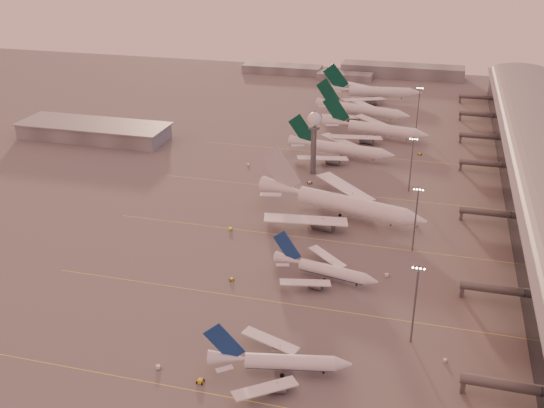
# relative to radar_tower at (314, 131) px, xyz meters

# --- Properties ---
(ground) EXTENTS (700.00, 700.00, 0.00)m
(ground) POSITION_rel_radar_tower_xyz_m (-5.00, -120.00, -20.95)
(ground) COLOR #5F5C5C
(ground) RESTS_ON ground
(taxiway_markings) EXTENTS (180.00, 185.25, 0.02)m
(taxiway_markings) POSITION_rel_radar_tower_xyz_m (25.00, -64.00, -20.94)
(taxiway_markings) COLOR #EDE353
(taxiway_markings) RESTS_ON ground
(hangar) EXTENTS (82.00, 27.00, 8.50)m
(hangar) POSITION_rel_radar_tower_xyz_m (-125.00, 20.00, -16.63)
(hangar) COLOR slate
(hangar) RESTS_ON ground
(radar_tower) EXTENTS (6.40, 6.40, 31.10)m
(radar_tower) POSITION_rel_radar_tower_xyz_m (0.00, 0.00, 0.00)
(radar_tower) COLOR #595B61
(radar_tower) RESTS_ON ground
(mast_a) EXTENTS (3.60, 0.56, 25.00)m
(mast_a) POSITION_rel_radar_tower_xyz_m (53.00, -120.00, -7.21)
(mast_a) COLOR #595B61
(mast_a) RESTS_ON ground
(mast_b) EXTENTS (3.60, 0.56, 25.00)m
(mast_b) POSITION_rel_radar_tower_xyz_m (50.00, -65.00, -7.21)
(mast_b) COLOR #595B61
(mast_b) RESTS_ON ground
(mast_c) EXTENTS (3.60, 0.56, 25.00)m
(mast_c) POSITION_rel_radar_tower_xyz_m (45.00, -10.00, -7.21)
(mast_c) COLOR #595B61
(mast_c) RESTS_ON ground
(mast_d) EXTENTS (3.60, 0.56, 25.00)m
(mast_d) POSITION_rel_radar_tower_xyz_m (43.00, 80.00, -7.21)
(mast_d) COLOR #595B61
(mast_d) RESTS_ON ground
(distant_horizon) EXTENTS (165.00, 37.50, 9.00)m
(distant_horizon) POSITION_rel_radar_tower_xyz_m (-2.38, 205.14, -17.06)
(distant_horizon) COLOR slate
(distant_horizon) RESTS_ON ground
(narrowbody_near) EXTENTS (38.54, 30.47, 15.20)m
(narrowbody_near) POSITION_rel_radar_tower_xyz_m (20.33, -142.77, -17.87)
(narrowbody_near) COLOR white
(narrowbody_near) RESTS_ON ground
(narrowbody_mid) EXTENTS (37.13, 29.35, 14.65)m
(narrowbody_mid) POSITION_rel_radar_tower_xyz_m (23.00, -92.51, -17.98)
(narrowbody_mid) COLOR white
(narrowbody_mid) RESTS_ON ground
(widebody_white) EXTENTS (70.95, 56.14, 25.49)m
(widebody_white) POSITION_rel_radar_tower_xyz_m (20.06, -43.77, -16.53)
(widebody_white) COLOR white
(widebody_white) RESTS_ON ground
(greentail_a) EXTENTS (55.31, 44.37, 20.18)m
(greentail_a) POSITION_rel_radar_tower_xyz_m (9.25, 24.33, -17.39)
(greentail_a) COLOR white
(greentail_a) RESTS_ON ground
(greentail_b) EXTENTS (59.56, 47.69, 21.81)m
(greentail_b) POSITION_rel_radar_tower_xyz_m (21.87, 60.06, -17.10)
(greentail_b) COLOR white
(greentail_b) RESTS_ON ground
(greentail_c) EXTENTS (58.43, 46.65, 21.59)m
(greentail_c) POSITION_rel_radar_tower_xyz_m (10.38, 95.11, -17.14)
(greentail_c) COLOR white
(greentail_c) RESTS_ON ground
(greentail_d) EXTENTS (64.26, 51.63, 23.37)m
(greentail_d) POSITION_rel_radar_tower_xyz_m (11.32, 138.39, -16.82)
(greentail_d) COLOR white
(greentail_d) RESTS_ON ground
(gsv_truck_a) EXTENTS (6.05, 4.73, 2.34)m
(gsv_truck_a) POSITION_rel_radar_tower_xyz_m (-10.99, -149.24, -19.75)
(gsv_truck_a) COLOR white
(gsv_truck_a) RESTS_ON ground
(gsv_tug_near) EXTENTS (2.55, 4.07, 1.13)m
(gsv_tug_near) POSITION_rel_radar_tower_xyz_m (1.46, -151.78, -20.37)
(gsv_tug_near) COLOR yellow
(gsv_tug_near) RESTS_ON ground
(gsv_catering_a) EXTENTS (4.34, 2.20, 3.49)m
(gsv_catering_a) POSITION_rel_radar_tower_xyz_m (62.72, -126.63, -19.21)
(gsv_catering_a) COLOR white
(gsv_catering_a) RESTS_ON ground
(gsv_tug_mid) EXTENTS (3.44, 3.41, 0.86)m
(gsv_tug_mid) POSITION_rel_radar_tower_xyz_m (-6.65, -101.50, -20.50)
(gsv_tug_mid) COLOR yellow
(gsv_tug_mid) RESTS_ON ground
(gsv_truck_b) EXTENTS (6.51, 4.41, 2.48)m
(gsv_truck_b) POSITION_rel_radar_tower_xyz_m (43.32, -85.58, -19.68)
(gsv_truck_b) COLOR white
(gsv_truck_b) RESTS_ON ground
(gsv_truck_c) EXTENTS (5.37, 5.78, 2.35)m
(gsv_truck_c) POSITION_rel_radar_tower_xyz_m (-18.38, -66.13, -19.75)
(gsv_truck_c) COLOR yellow
(gsv_truck_c) RESTS_ON ground
(gsv_catering_b) EXTENTS (5.44, 3.54, 4.12)m
(gsv_catering_b) POSITION_rel_radar_tower_xyz_m (50.37, -44.39, -18.89)
(gsv_catering_b) COLOR white
(gsv_catering_b) RESTS_ON ground
(gsv_tug_far) EXTENTS (4.30, 4.37, 1.10)m
(gsv_tug_far) POSITION_rel_radar_tower_xyz_m (1.16, -12.81, -20.39)
(gsv_tug_far) COLOR white
(gsv_tug_far) RESTS_ON ground
(gsv_truck_d) EXTENTS (1.94, 4.86, 1.95)m
(gsv_truck_d) POSITION_rel_radar_tower_xyz_m (-32.33, 2.30, -19.96)
(gsv_truck_d) COLOR white
(gsv_truck_d) RESTS_ON ground
(gsv_tug_hangar) EXTENTS (3.92, 2.88, 1.01)m
(gsv_tug_hangar) POSITION_rel_radar_tower_xyz_m (47.30, 38.61, -20.43)
(gsv_tug_hangar) COLOR yellow
(gsv_tug_hangar) RESTS_ON ground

